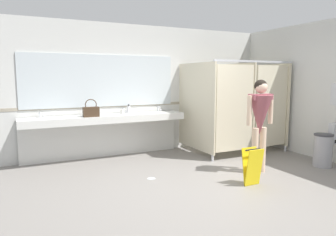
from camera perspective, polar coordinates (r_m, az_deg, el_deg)
ground_plane at (r=5.11m, az=8.13°, el=-12.08°), size 6.15×5.55×0.10m
wall_back at (r=7.06m, az=-3.35°, el=5.21°), size 6.15×0.12×2.75m
wall_back_tile_band at (r=7.02m, az=-3.13°, el=2.53°), size 6.15×0.01×0.06m
vanity_counter at (r=6.52m, az=-11.28°, el=-1.51°), size 3.25×0.55×1.01m
mirror_panel at (r=6.64m, az=-11.91°, el=6.61°), size 3.15×0.02×1.06m
bathroom_stalls at (r=7.09m, az=12.67°, el=2.31°), size 2.01×1.45×1.98m
trash_bin at (r=6.50m, az=26.23°, el=-5.27°), size 0.34×0.34×0.61m
person_standing at (r=5.58m, az=16.32°, el=0.57°), size 0.57×0.41×1.61m
handbag at (r=6.19m, az=-13.76°, el=1.21°), size 0.30×0.13×0.34m
soap_dispenser at (r=6.71m, az=-7.12°, el=1.58°), size 0.07×0.07×0.19m
paper_cup at (r=6.46m, az=-8.26°, el=1.11°), size 0.07×0.07×0.11m
wet_floor_sign at (r=5.02m, az=15.01°, el=-8.44°), size 0.28×0.19×0.57m
floor_drain_cover at (r=5.24m, az=-3.03°, el=-10.86°), size 0.14×0.14×0.01m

